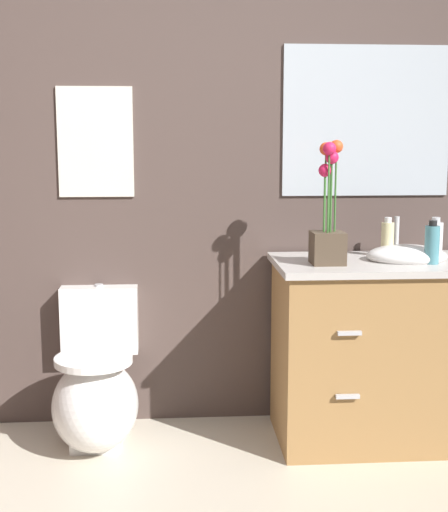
# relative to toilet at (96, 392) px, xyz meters

# --- Properties ---
(wall_back) EXTENTS (3.99, 0.05, 2.50)m
(wall_back) POSITION_rel_toilet_xyz_m (0.80, 0.30, 1.01)
(wall_back) COLOR #4C3D38
(wall_back) RESTS_ON ground_plane
(toilet) EXTENTS (0.38, 0.59, 0.69)m
(toilet) POSITION_rel_toilet_xyz_m (0.00, 0.00, 0.00)
(toilet) COLOR white
(toilet) RESTS_ON ground_plane
(vanity_cabinet) EXTENTS (0.94, 0.56, 1.01)m
(vanity_cabinet) POSITION_rel_toilet_xyz_m (1.27, -0.03, 0.18)
(vanity_cabinet) COLOR #9E7242
(vanity_cabinet) RESTS_ON ground_plane
(flower_vase) EXTENTS (0.14, 0.14, 0.53)m
(flower_vase) POSITION_rel_toilet_xyz_m (1.02, -0.10, 0.78)
(flower_vase) COLOR #4C3D2D
(flower_vase) RESTS_ON vanity_cabinet
(soap_bottle) EXTENTS (0.06, 0.06, 0.18)m
(soap_bottle) POSITION_rel_toilet_xyz_m (1.33, 0.08, 0.67)
(soap_bottle) COLOR beige
(soap_bottle) RESTS_ON vanity_cabinet
(lotion_bottle) EXTENTS (0.07, 0.07, 0.18)m
(lotion_bottle) POSITION_rel_toilet_xyz_m (1.56, 0.09, 0.67)
(lotion_bottle) COLOR white
(lotion_bottle) RESTS_ON vanity_cabinet
(hand_wash_bottle) EXTENTS (0.06, 0.06, 0.19)m
(hand_wash_bottle) POSITION_rel_toilet_xyz_m (1.47, -0.12, 0.68)
(hand_wash_bottle) COLOR teal
(hand_wash_bottle) RESTS_ON vanity_cabinet
(wall_poster) EXTENTS (0.35, 0.01, 0.50)m
(wall_poster) POSITION_rel_toilet_xyz_m (0.00, 0.27, 1.11)
(wall_poster) COLOR silver
(wall_mirror) EXTENTS (0.80, 0.01, 0.70)m
(wall_mirror) POSITION_rel_toilet_xyz_m (1.27, 0.27, 1.21)
(wall_mirror) COLOR #B2BCC6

